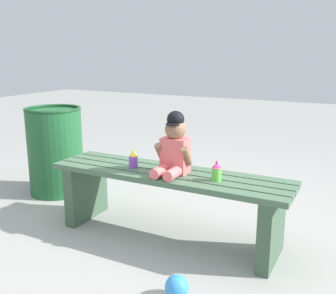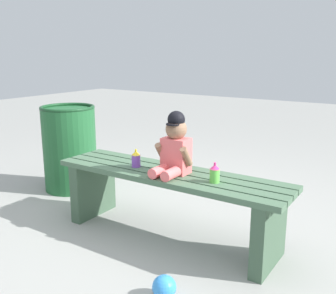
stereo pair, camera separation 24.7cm
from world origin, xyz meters
name	(u,v)px [view 1 (the left image)]	position (x,y,z in m)	size (l,w,h in m)	color
ground_plane	(168,237)	(0.00, 0.00, 0.00)	(16.00, 16.00, 0.00)	#999993
park_bench	(168,193)	(0.00, 0.00, 0.31)	(1.62, 0.41, 0.46)	#47664C
child_figure	(174,147)	(0.05, -0.01, 0.64)	(0.23, 0.27, 0.40)	#E56666
sippy_cup_left	(133,159)	(-0.25, -0.03, 0.52)	(0.06, 0.06, 0.12)	#8C4CCC
sippy_cup_right	(217,172)	(0.35, -0.03, 0.52)	(0.06, 0.06, 0.12)	#66CC4C
toy_ball	(177,287)	(0.35, -0.59, 0.06)	(0.12, 0.12, 0.12)	#338CE5
trash_bin	(55,150)	(-1.29, 0.33, 0.39)	(0.48, 0.48, 0.77)	#1E592D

